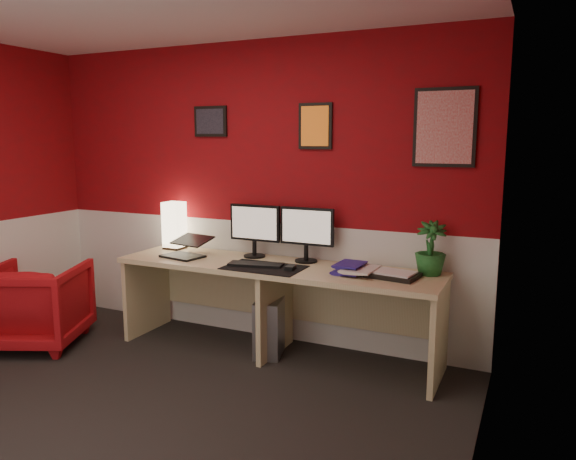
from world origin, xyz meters
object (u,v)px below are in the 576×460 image
object	(u,v)px
pc_tower	(271,325)
armchair	(36,305)
shoji_lamp	(174,227)
monitor_left	(254,222)
monitor_right	(306,226)
desk	(275,310)
zen_tray	(393,275)
laptop	(182,244)
potted_plant	(431,248)

from	to	relation	value
pc_tower	armchair	world-z (taller)	armchair
shoji_lamp	armchair	distance (m)	1.31
monitor_left	monitor_right	size ratio (longest dim) A/B	1.00
shoji_lamp	monitor_right	xyz separation A→B (m)	(1.28, 0.00, 0.09)
desk	shoji_lamp	distance (m)	1.25
zen_tray	pc_tower	xyz separation A→B (m)	(-0.98, 0.02, -0.52)
desk	monitor_left	xyz separation A→B (m)	(-0.29, 0.19, 0.66)
shoji_lamp	armchair	size ratio (longest dim) A/B	0.53
armchair	shoji_lamp	bearing A→B (deg)	-156.78
desk	zen_tray	distance (m)	1.00
laptop	monitor_left	distance (m)	0.62
potted_plant	pc_tower	size ratio (longest dim) A/B	0.86
potted_plant	armchair	bearing A→B (deg)	-164.56
potted_plant	pc_tower	bearing A→B (deg)	-172.38
monitor_left	monitor_right	xyz separation A→B (m)	(0.46, 0.01, 0.00)
monitor_left	desk	bearing A→B (deg)	-33.66
monitor_left	armchair	bearing A→B (deg)	-152.36
monitor_left	pc_tower	xyz separation A→B (m)	(0.23, -0.16, -0.80)
shoji_lamp	pc_tower	size ratio (longest dim) A/B	0.89
zen_tray	potted_plant	size ratio (longest dim) A/B	0.90
laptop	zen_tray	distance (m)	1.75
shoji_lamp	potted_plant	world-z (taller)	shoji_lamp
shoji_lamp	armchair	xyz separation A→B (m)	(-0.80, -0.85, -0.59)
shoji_lamp	monitor_right	size ratio (longest dim) A/B	0.69
shoji_lamp	zen_tray	size ratio (longest dim) A/B	1.14
desk	laptop	xyz separation A→B (m)	(-0.82, -0.07, 0.47)
desk	monitor_left	distance (m)	0.74
pc_tower	desk	bearing A→B (deg)	-41.55
monitor_right	zen_tray	distance (m)	0.82
desk	pc_tower	bearing A→B (deg)	153.27
zen_tray	armchair	size ratio (longest dim) A/B	0.46
shoji_lamp	monitor_left	distance (m)	0.82
desk	shoji_lamp	size ratio (longest dim) A/B	6.50
shoji_lamp	potted_plant	distance (m)	2.25
potted_plant	armchair	distance (m)	3.22
desk	zen_tray	bearing A→B (deg)	0.28
potted_plant	shoji_lamp	bearing A→B (deg)	179.76
shoji_lamp	monitor_left	size ratio (longest dim) A/B	0.69
monitor_right	desk	bearing A→B (deg)	-131.43
laptop	pc_tower	distance (m)	0.99
shoji_lamp	pc_tower	world-z (taller)	shoji_lamp
monitor_left	armchair	size ratio (longest dim) A/B	0.77
potted_plant	armchair	size ratio (longest dim) A/B	0.52
shoji_lamp	monitor_left	world-z (taller)	monitor_left
laptop	desk	bearing A→B (deg)	15.84
monitor_right	pc_tower	distance (m)	0.85
monitor_left	monitor_right	distance (m)	0.46
laptop	potted_plant	bearing A→B (deg)	18.28
desk	laptop	bearing A→B (deg)	-174.83
shoji_lamp	monitor_right	bearing A→B (deg)	0.08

